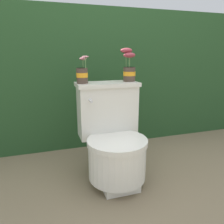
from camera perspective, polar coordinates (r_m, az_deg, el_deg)
name	(u,v)px	position (r m, az deg, el deg)	size (l,w,h in m)	color
ground_plane	(128,184)	(1.73, 4.26, -18.33)	(12.00, 12.00, 0.00)	#75664C
hedge_backdrop	(89,75)	(2.72, -5.98, 9.48)	(3.96, 1.08, 1.38)	#234723
toilet	(113,138)	(1.67, 0.24, -6.85)	(0.48, 0.58, 0.73)	silver
potted_plant_left	(82,74)	(1.64, -7.80, 9.76)	(0.09, 0.09, 0.20)	#47382D
potted_plant_midleft	(129,68)	(1.76, 4.46, 11.49)	(0.12, 0.10, 0.26)	#47382D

